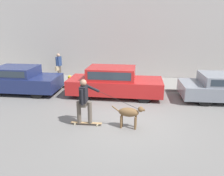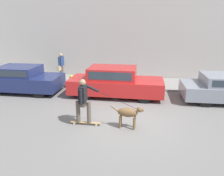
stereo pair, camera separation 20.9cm
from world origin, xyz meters
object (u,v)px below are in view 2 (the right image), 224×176
(parked_car_1, at_px, (115,82))
(dog, at_px, (128,113))
(pedestrian_with_bag, at_px, (61,64))
(skateboarder, at_px, (83,99))
(fire_hydrant, at_px, (71,82))
(parked_car_0, at_px, (22,79))

(parked_car_1, height_order, dog, parked_car_1)
(parked_car_1, height_order, pedestrian_with_bag, pedestrian_with_bag)
(skateboarder, relative_size, fire_hydrant, 3.19)
(skateboarder, height_order, fire_hydrant, skateboarder)
(parked_car_1, bearing_deg, fire_hydrant, 162.05)
(pedestrian_with_bag, xyz_separation_m, fire_hydrant, (1.26, -1.91, -0.54))
(dog, xyz_separation_m, skateboarder, (-1.53, 0.03, 0.39))
(parked_car_0, distance_m, pedestrian_with_bag, 2.95)
(skateboarder, relative_size, pedestrian_with_bag, 1.58)
(pedestrian_with_bag, height_order, fire_hydrant, pedestrian_with_bag)
(skateboarder, distance_m, pedestrian_with_bag, 6.70)
(dog, relative_size, skateboarder, 0.46)
(parked_car_0, height_order, dog, parked_car_0)
(parked_car_1, distance_m, fire_hydrant, 2.61)
(fire_hydrant, bearing_deg, dog, -50.68)
(dog, height_order, skateboarder, skateboarder)
(dog, xyz_separation_m, pedestrian_with_bag, (-4.60, 5.98, 0.40))
(parked_car_0, xyz_separation_m, parked_car_1, (4.78, 0.00, 0.03))
(parked_car_0, height_order, fire_hydrant, parked_car_0)
(parked_car_1, distance_m, dog, 3.36)
(pedestrian_with_bag, distance_m, fire_hydrant, 2.35)
(skateboarder, bearing_deg, dog, -1.61)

